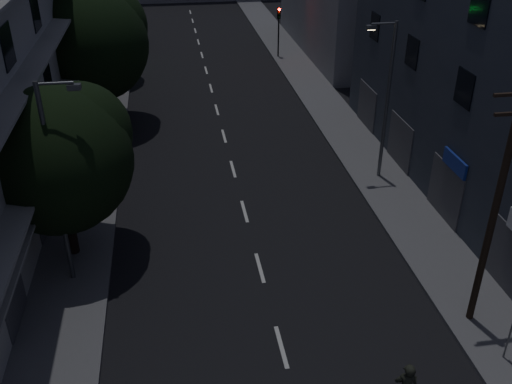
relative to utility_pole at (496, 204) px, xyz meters
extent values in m
plane|color=black|center=(-6.93, 18.27, -4.87)|extent=(160.00, 160.00, 0.00)
cube|color=#565659|center=(-14.43, 18.27, -4.79)|extent=(3.00, 90.00, 0.15)
cube|color=#565659|center=(0.57, 18.27, -4.79)|extent=(3.00, 90.00, 0.15)
cube|color=beige|center=(-6.93, -0.23, -4.86)|extent=(0.15, 2.00, 0.01)
cube|color=beige|center=(-6.93, 4.27, -4.86)|extent=(0.15, 2.00, 0.01)
cube|color=beige|center=(-6.93, 8.77, -4.86)|extent=(0.15, 2.00, 0.01)
cube|color=beige|center=(-6.93, 13.27, -4.86)|extent=(0.15, 2.00, 0.01)
cube|color=beige|center=(-6.93, 17.77, -4.86)|extent=(0.15, 2.00, 0.01)
cube|color=beige|center=(-6.93, 22.27, -4.86)|extent=(0.15, 2.00, 0.01)
cube|color=beige|center=(-6.93, 26.77, -4.86)|extent=(0.15, 2.00, 0.01)
cube|color=beige|center=(-6.93, 31.27, -4.86)|extent=(0.15, 2.00, 0.01)
cube|color=beige|center=(-6.93, 35.77, -4.86)|extent=(0.15, 2.00, 0.01)
cube|color=beige|center=(-6.93, 40.27, -4.86)|extent=(0.15, 2.00, 0.01)
cube|color=beige|center=(-6.93, 44.77, -4.86)|extent=(0.15, 2.00, 0.01)
cube|color=beige|center=(-6.93, 49.27, -4.86)|extent=(0.15, 2.00, 0.01)
cube|color=beige|center=(-6.93, 53.77, -4.86)|extent=(0.15, 2.00, 0.01)
cube|color=black|center=(-15.91, 2.27, -2.87)|extent=(0.06, 1.60, 1.60)
cube|color=black|center=(-15.91, 8.27, -2.87)|extent=(0.06, 1.60, 1.60)
cube|color=black|center=(-15.91, 14.27, -2.87)|extent=(0.06, 1.60, 1.60)
cube|color=black|center=(-15.91, 20.27, -2.87)|extent=(0.06, 1.60, 1.60)
cube|color=black|center=(-15.91, 26.27, -2.87)|extent=(0.06, 1.60, 1.60)
cube|color=black|center=(-15.91, 8.27, 0.33)|extent=(0.06, 1.60, 1.60)
cube|color=black|center=(-15.91, 14.27, 0.33)|extent=(0.06, 1.60, 1.60)
cube|color=black|center=(-15.91, 20.27, 0.33)|extent=(0.06, 1.60, 1.60)
cube|color=black|center=(-15.91, 26.27, 0.33)|extent=(0.06, 1.60, 1.60)
cube|color=black|center=(-15.91, 8.27, 3.53)|extent=(0.06, 1.60, 1.60)
cube|color=black|center=(-15.91, 14.27, 3.53)|extent=(0.06, 1.60, 1.60)
cube|color=gray|center=(-15.43, 11.27, -0.87)|extent=(1.00, 32.40, 0.12)
cube|color=gray|center=(-15.43, 11.27, 2.33)|extent=(1.00, 32.40, 0.12)
cube|color=gray|center=(-15.53, 11.27, -1.77)|extent=(0.80, 32.40, 0.12)
cube|color=#424247|center=(-15.90, 2.27, -3.47)|extent=(0.06, 2.40, 2.40)
cube|color=#424247|center=(-15.90, 8.27, -3.47)|extent=(0.06, 2.40, 2.40)
cube|color=#424247|center=(-15.90, 14.27, -3.47)|extent=(0.06, 2.40, 2.40)
cube|color=#424247|center=(-15.90, 20.27, -3.47)|extent=(0.06, 2.40, 2.40)
cube|color=#424247|center=(-15.90, 26.27, -3.47)|extent=(0.06, 2.40, 2.40)
cube|color=black|center=(2.05, 6.77, 1.43)|extent=(0.06, 1.40, 1.50)
cube|color=black|center=(2.05, 12.27, 1.43)|extent=(0.06, 1.40, 1.50)
cube|color=black|center=(2.05, 17.77, 1.43)|extent=(0.06, 1.40, 1.50)
cube|color=black|center=(2.05, 6.77, 4.73)|extent=(0.06, 1.40, 1.50)
cube|color=#424247|center=(2.04, 1.27, -3.47)|extent=(0.06, 3.00, 2.60)
cube|color=#424247|center=(2.04, 6.77, -3.47)|extent=(0.06, 3.00, 2.60)
cube|color=#424247|center=(2.04, 12.27, -3.47)|extent=(0.06, 3.00, 2.60)
cube|color=#424247|center=(2.04, 17.77, -3.47)|extent=(0.06, 3.00, 2.60)
cube|color=navy|center=(1.97, 6.27, -1.77)|extent=(0.12, 2.00, 0.70)
cylinder|color=black|center=(-14.50, 6.42, -2.77)|extent=(0.44, 0.44, 3.90)
sphere|color=black|center=(-14.50, 6.42, -0.43)|extent=(5.84, 5.84, 5.84)
sphere|color=black|center=(-13.63, 7.15, 0.30)|extent=(4.09, 4.09, 4.09)
sphere|color=black|center=(-15.23, 5.84, 0.01)|extent=(3.80, 3.80, 3.80)
cylinder|color=black|center=(-14.46, 20.68, -2.43)|extent=(0.44, 0.44, 4.58)
sphere|color=black|center=(-14.46, 20.68, 0.32)|extent=(6.90, 6.90, 6.90)
sphere|color=black|center=(-13.43, 21.54, 1.18)|extent=(4.83, 4.83, 4.83)
sphere|color=black|center=(-15.32, 19.99, 0.84)|extent=(4.48, 4.48, 4.48)
cylinder|color=black|center=(-14.64, 29.38, -3.00)|extent=(0.44, 0.44, 3.44)
sphere|color=black|center=(-14.64, 29.38, -0.93)|extent=(5.14, 5.14, 5.14)
sphere|color=black|center=(-13.87, 30.02, -0.29)|extent=(3.60, 3.60, 3.60)
sphere|color=black|center=(-15.29, 28.87, -0.54)|extent=(3.34, 3.34, 3.34)
cylinder|color=black|center=(-0.45, 33.82, -3.12)|extent=(0.12, 0.12, 3.20)
cube|color=black|center=(-0.45, 33.82, -1.07)|extent=(0.28, 0.22, 0.90)
sphere|color=#FF0C05|center=(-0.45, 33.67, -0.74)|extent=(0.22, 0.22, 0.22)
sphere|color=#3F330C|center=(-0.45, 33.67, -1.04)|extent=(0.22, 0.22, 0.22)
sphere|color=black|center=(-0.45, 33.67, -1.34)|extent=(0.22, 0.22, 0.22)
cylinder|color=black|center=(-13.19, 34.47, -3.12)|extent=(0.12, 0.12, 3.20)
cube|color=black|center=(-13.19, 34.47, -1.07)|extent=(0.28, 0.22, 0.90)
sphere|color=black|center=(-13.19, 34.32, -0.74)|extent=(0.22, 0.22, 0.22)
sphere|color=#3F330C|center=(-13.19, 34.32, -1.04)|extent=(0.22, 0.22, 0.22)
sphere|color=#0CFF26|center=(-13.19, 34.32, -1.34)|extent=(0.22, 0.22, 0.22)
cylinder|color=#505357|center=(-14.34, 4.64, -0.72)|extent=(0.18, 0.18, 8.00)
cylinder|color=#505357|center=(-13.74, 4.64, 3.18)|extent=(1.20, 0.10, 0.10)
cube|color=#505357|center=(-13.14, 4.64, 3.03)|extent=(0.45, 0.25, 0.18)
cube|color=#4C4C4C|center=(-13.14, 4.64, 2.93)|extent=(0.35, 0.18, 0.04)
cylinder|color=#56595E|center=(0.55, 11.07, -0.72)|extent=(0.18, 0.18, 8.00)
cylinder|color=#56595E|center=(-0.05, 11.07, 3.18)|extent=(1.20, 0.10, 0.10)
cube|color=#56595E|center=(-0.65, 11.07, 3.03)|extent=(0.45, 0.25, 0.18)
cube|color=#FFD88C|center=(-0.65, 11.07, 2.93)|extent=(0.35, 0.18, 0.04)
cylinder|color=#54585B|center=(-14.24, 22.99, -0.72)|extent=(0.18, 0.18, 8.00)
cylinder|color=black|center=(0.00, 0.00, -0.22)|extent=(0.24, 0.24, 9.00)
cylinder|color=#595B60|center=(0.18, -1.98, -3.47)|extent=(0.06, 0.06, 2.50)
camera|label=1|loc=(-10.03, -14.25, 9.23)|focal=40.00mm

